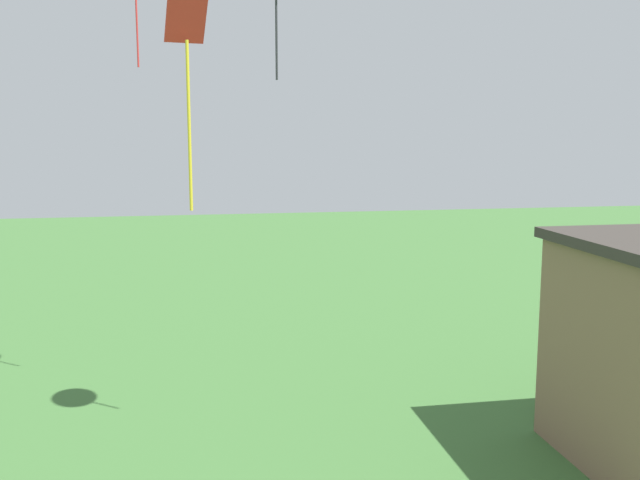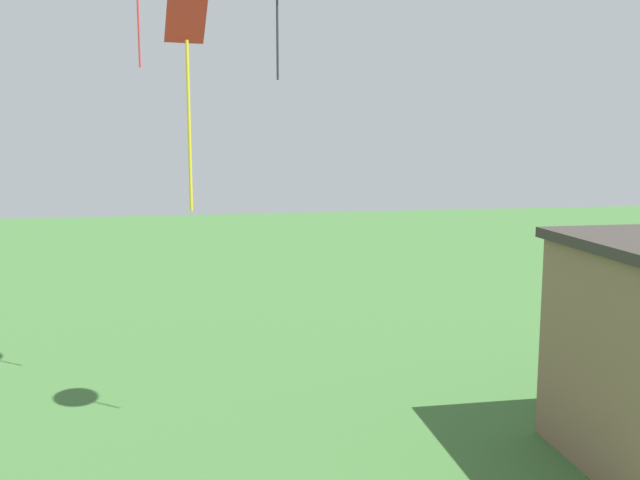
{
  "view_description": "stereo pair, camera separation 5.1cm",
  "coord_description": "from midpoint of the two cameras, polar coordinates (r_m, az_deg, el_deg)",
  "views": [
    {
      "loc": [
        -2.07,
        -3.98,
        7.29
      ],
      "look_at": [
        0.0,
        7.18,
        5.57
      ],
      "focal_mm": 40.0,
      "sensor_mm": 36.0,
      "label": 1
    },
    {
      "loc": [
        -2.02,
        -3.99,
        7.29
      ],
      "look_at": [
        0.0,
        7.18,
        5.57
      ],
      "focal_mm": 40.0,
      "sensor_mm": 36.0,
      "label": 2
    }
  ],
  "objects": [
    {
      "name": "kite_red_diamond",
      "position": [
        11.19,
        -10.43,
        13.93
      ],
      "size": [
        0.68,
        0.58,
        3.25
      ],
      "color": "red"
    }
  ]
}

